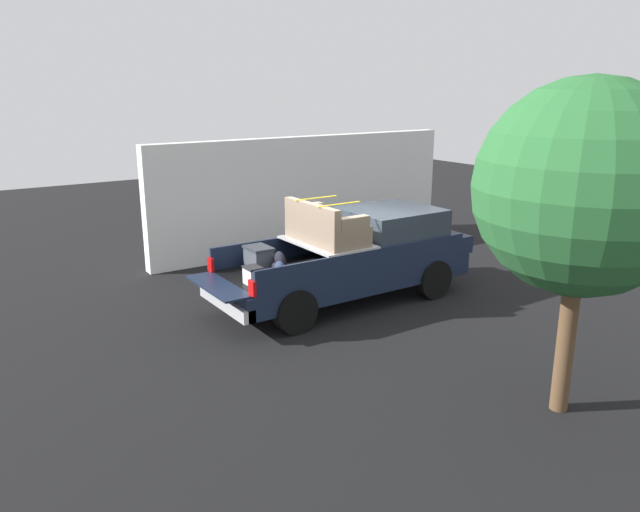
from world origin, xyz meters
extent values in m
plane|color=black|center=(0.00, 0.00, 0.00)|extent=(40.00, 40.00, 0.00)
cube|color=#162138|center=(0.00, 0.00, 0.63)|extent=(5.50, 1.92, 0.45)
cube|color=black|center=(-1.20, 0.00, 0.87)|extent=(2.80, 1.80, 0.04)
cube|color=#162138|center=(-1.20, 0.93, 1.10)|extent=(2.80, 0.06, 0.50)
cube|color=#162138|center=(-1.20, -0.93, 1.10)|extent=(2.80, 0.06, 0.50)
cube|color=#162138|center=(0.17, 0.00, 1.10)|extent=(0.06, 1.80, 0.50)
cube|color=#162138|center=(-2.88, 0.00, 0.87)|extent=(0.55, 1.80, 0.04)
cube|color=#B2B2B7|center=(-0.43, 0.00, 1.37)|extent=(1.25, 1.92, 0.04)
cube|color=#162138|center=(1.35, 0.00, 1.10)|extent=(2.30, 1.92, 0.50)
cube|color=#2D3842|center=(1.25, 0.00, 1.62)|extent=(1.94, 1.76, 0.53)
cube|color=#162138|center=(2.70, 0.00, 1.04)|extent=(0.40, 1.82, 0.38)
cube|color=#B2B2B7|center=(-2.72, 0.00, 0.52)|extent=(0.24, 1.92, 0.24)
cube|color=red|center=(-2.62, 0.88, 1.03)|extent=(0.06, 0.20, 0.28)
cube|color=red|center=(-2.62, -0.88, 1.03)|extent=(0.06, 0.20, 0.28)
cylinder|color=black|center=(1.75, 0.88, 0.42)|extent=(0.85, 0.30, 0.85)
cylinder|color=black|center=(1.75, -0.88, 0.42)|extent=(0.85, 0.30, 0.85)
cylinder|color=black|center=(-1.75, 0.88, 0.42)|extent=(0.85, 0.30, 0.85)
cylinder|color=black|center=(-1.75, -0.88, 0.42)|extent=(0.85, 0.30, 0.85)
cube|color=#474C56|center=(-1.80, 0.40, 1.11)|extent=(0.40, 0.55, 0.44)
cube|color=#31353C|center=(-1.80, 0.40, 1.36)|extent=(0.44, 0.59, 0.05)
ellipsoid|color=black|center=(-1.59, -0.07, 1.13)|extent=(0.20, 0.36, 0.47)
ellipsoid|color=black|center=(-1.70, -0.07, 1.06)|extent=(0.09, 0.25, 0.21)
ellipsoid|color=#283351|center=(-1.82, -0.47, 1.09)|extent=(0.20, 0.33, 0.41)
ellipsoid|color=#283351|center=(-1.93, -0.47, 1.03)|extent=(0.09, 0.23, 0.18)
cube|color=white|center=(-2.30, -0.30, 1.04)|extent=(0.26, 0.34, 0.30)
cube|color=#262628|center=(-2.30, -0.30, 1.21)|extent=(0.28, 0.36, 0.04)
cube|color=#84705B|center=(-0.43, 0.00, 1.60)|extent=(0.92, 1.81, 0.42)
cube|color=#84705B|center=(-0.80, 0.00, 2.01)|extent=(0.16, 1.81, 0.40)
cube|color=#84705B|center=(-0.38, 0.81, 1.92)|extent=(0.68, 0.20, 0.22)
cube|color=#84705B|center=(-0.38, -0.81, 1.92)|extent=(0.68, 0.20, 0.22)
cube|color=yellow|center=(-0.43, 0.41, 2.22)|extent=(1.02, 0.03, 0.02)
cube|color=yellow|center=(-0.43, -0.41, 2.22)|extent=(1.02, 0.03, 0.02)
cube|color=white|center=(1.85, 4.34, 1.56)|extent=(9.27, 0.36, 3.12)
cylinder|color=brown|center=(-0.09, -5.37, 1.16)|extent=(0.25, 0.25, 2.33)
sphere|color=#276530|center=(-0.09, -5.37, 3.18)|extent=(2.85, 2.85, 2.85)
cylinder|color=#2D2D33|center=(3.14, 3.07, 0.45)|extent=(0.56, 0.56, 0.90)
cylinder|color=#2D2D33|center=(3.14, 3.07, 0.94)|extent=(0.60, 0.60, 0.08)
camera|label=1|loc=(-7.29, -9.99, 4.46)|focal=34.39mm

